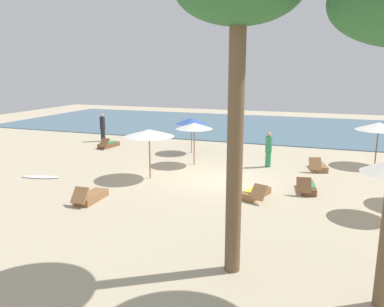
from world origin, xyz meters
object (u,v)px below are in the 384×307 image
object	(u,v)px
umbrella_0	(191,121)
lounger_0	(256,193)
umbrella_4	(379,126)
surfboard	(41,177)
person_0	(269,149)
palm_3	(239,0)
lounger_5	(108,145)
umbrella_2	(194,126)
lounger_2	(307,187)
umbrella_5	(149,133)
lounger_3	(318,166)
lounger_4	(91,197)
person_1	(103,127)

from	to	relation	value
umbrella_0	lounger_0	distance (m)	8.73
umbrella_4	lounger_0	bearing A→B (deg)	-124.49
lounger_0	surfboard	world-z (taller)	lounger_0
person_0	palm_3	distance (m)	12.02
umbrella_4	person_0	bearing A→B (deg)	-156.88
lounger_5	person_0	distance (m)	10.60
lounger_0	palm_3	world-z (taller)	palm_3
palm_3	umbrella_0	bearing A→B (deg)	114.02
umbrella_2	person_0	size ratio (longest dim) A/B	1.23
lounger_2	surfboard	world-z (taller)	lounger_2
umbrella_5	lounger_3	world-z (taller)	umbrella_5
lounger_0	person_0	size ratio (longest dim) A/B	0.99
lounger_0	lounger_4	size ratio (longest dim) A/B	1.06
umbrella_5	lounger_0	distance (m)	5.55
umbrella_2	umbrella_4	bearing A→B (deg)	18.84
umbrella_0	umbrella_4	size ratio (longest dim) A/B	0.93
lounger_0	palm_3	size ratio (longest dim) A/B	0.24
lounger_3	umbrella_5	bearing A→B (deg)	-150.19
lounger_5	palm_3	xyz separation A→B (m)	(11.18, -12.27, 6.20)
surfboard	person_0	bearing A→B (deg)	30.00
lounger_3	person_1	bearing A→B (deg)	168.07
umbrella_0	umbrella_5	xyz separation A→B (m)	(0.05, -5.77, 0.17)
umbrella_2	umbrella_0	bearing A→B (deg)	112.61
umbrella_4	surfboard	bearing A→B (deg)	-152.33
umbrella_0	surfboard	world-z (taller)	umbrella_0
umbrella_2	surfboard	bearing A→B (deg)	-141.23
umbrella_5	lounger_5	size ratio (longest dim) A/B	1.29
palm_3	person_1	bearing A→B (deg)	132.16
lounger_5	person_1	size ratio (longest dim) A/B	0.92
umbrella_4	palm_3	xyz separation A→B (m)	(-4.51, -12.91, 4.32)
umbrella_4	lounger_4	size ratio (longest dim) A/B	1.35
umbrella_2	palm_3	size ratio (longest dim) A/B	0.30
lounger_4	person_1	world-z (taller)	person_1
umbrella_5	lounger_4	xyz separation A→B (m)	(-0.76, -3.62, -1.94)
umbrella_2	palm_3	xyz separation A→B (m)	(4.47, -9.85, 4.32)
umbrella_2	surfboard	xyz separation A→B (m)	(-5.91, -4.74, -2.03)
umbrella_0	lounger_4	world-z (taller)	umbrella_0
umbrella_5	lounger_5	distance (m)	8.12
umbrella_4	lounger_5	bearing A→B (deg)	-177.65
lounger_4	palm_3	size ratio (longest dim) A/B	0.23
umbrella_2	person_1	distance (m)	9.22
lounger_2	palm_3	world-z (taller)	palm_3
umbrella_4	person_1	bearing A→B (deg)	176.47
umbrella_0	lounger_2	xyz separation A→B (m)	(6.99, -5.39, -1.76)
lounger_2	person_0	world-z (taller)	person_0
lounger_3	palm_3	distance (m)	12.69
lounger_0	lounger_2	xyz separation A→B (m)	(1.85, 1.44, 0.00)
lounger_5	lounger_2	bearing A→B (deg)	-22.16
umbrella_4	surfboard	xyz separation A→B (m)	(-14.88, -7.81, -2.02)
umbrella_0	lounger_3	size ratio (longest dim) A/B	1.22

